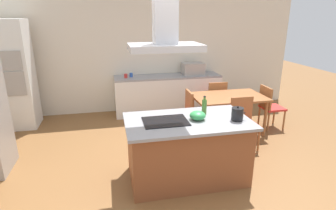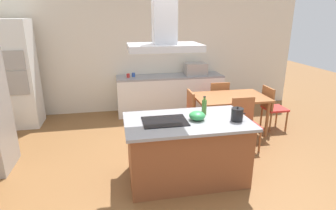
{
  "view_description": "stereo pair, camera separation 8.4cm",
  "coord_description": "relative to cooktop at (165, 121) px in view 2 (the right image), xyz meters",
  "views": [
    {
      "loc": [
        -1.02,
        -3.39,
        2.27
      ],
      "look_at": [
        -0.19,
        0.4,
        1.0
      ],
      "focal_mm": 29.55,
      "sensor_mm": 36.0,
      "label": 1
    },
    {
      "loc": [
        -0.93,
        -3.41,
        2.27
      ],
      "look_at": [
        -0.19,
        0.4,
        1.0
      ],
      "focal_mm": 29.55,
      "sensor_mm": 36.0,
      "label": 2
    }
  ],
  "objects": [
    {
      "name": "mixing_bowl",
      "position": [
        0.45,
        -0.02,
        0.05
      ],
      "size": [
        0.22,
        0.22,
        0.12
      ],
      "primitive_type": "ellipsoid",
      "color": "#33934C",
      "rests_on": "kitchen_island"
    },
    {
      "name": "chair_facing_island",
      "position": [
        1.58,
        0.79,
        -0.4
      ],
      "size": [
        0.42,
        0.42,
        0.89
      ],
      "color": "red",
      "rests_on": "ground"
    },
    {
      "name": "chair_at_left_end",
      "position": [
        0.66,
        1.45,
        -0.4
      ],
      "size": [
        0.42,
        0.42,
        0.89
      ],
      "color": "red",
      "rests_on": "ground"
    },
    {
      "name": "cooktop",
      "position": [
        0.0,
        0.0,
        0.0
      ],
      "size": [
        0.6,
        0.44,
        0.01
      ],
      "primitive_type": "cube",
      "color": "black",
      "rests_on": "kitchen_island"
    },
    {
      "name": "olive_oil_bottle",
      "position": [
        0.61,
        0.17,
        0.11
      ],
      "size": [
        0.07,
        0.07,
        0.27
      ],
      "color": "#47722D",
      "rests_on": "kitchen_island"
    },
    {
      "name": "dining_table",
      "position": [
        1.58,
        1.45,
        -0.24
      ],
      "size": [
        1.4,
        0.9,
        0.75
      ],
      "color": "#995B33",
      "rests_on": "ground"
    },
    {
      "name": "chair_facing_back_wall",
      "position": [
        1.58,
        2.12,
        -0.4
      ],
      "size": [
        0.42,
        0.42,
        0.89
      ],
      "color": "red",
      "rests_on": "ground"
    },
    {
      "name": "wall_back",
      "position": [
        0.31,
        3.25,
        0.44
      ],
      "size": [
        7.2,
        0.1,
        2.7
      ],
      "primitive_type": "cube",
      "color": "beige",
      "rests_on": "ground"
    },
    {
      "name": "tea_kettle",
      "position": [
        0.97,
        -0.15,
        0.08
      ],
      "size": [
        0.21,
        0.16,
        0.2
      ],
      "color": "black",
      "rests_on": "kitchen_island"
    },
    {
      "name": "back_counter",
      "position": [
        0.66,
        2.88,
        -0.46
      ],
      "size": [
        2.51,
        0.62,
        0.9
      ],
      "color": "silver",
      "rests_on": "ground"
    },
    {
      "name": "range_hood",
      "position": [
        0.0,
        0.0,
        1.2
      ],
      "size": [
        0.9,
        0.55,
        0.78
      ],
      "color": "#ADADB2"
    },
    {
      "name": "countertop_microwave",
      "position": [
        1.28,
        2.88,
        0.13
      ],
      "size": [
        0.5,
        0.38,
        0.28
      ],
      "primitive_type": "cube",
      "color": "#9E9993",
      "rests_on": "back_counter"
    },
    {
      "name": "coffee_mug_blue",
      "position": [
        -0.2,
        2.93,
        0.04
      ],
      "size": [
        0.08,
        0.08,
        0.09
      ],
      "primitive_type": "cylinder",
      "color": "#2D56B2",
      "rests_on": "back_counter"
    },
    {
      "name": "wall_oven_stack",
      "position": [
        -2.59,
        2.65,
        0.2
      ],
      "size": [
        0.7,
        0.66,
        2.2
      ],
      "color": "silver",
      "rests_on": "ground"
    },
    {
      "name": "ground",
      "position": [
        0.31,
        1.5,
        -0.91
      ],
      "size": [
        16.0,
        16.0,
        0.0
      ],
      "primitive_type": "plane",
      "color": "brown"
    },
    {
      "name": "kitchen_island",
      "position": [
        0.31,
        0.0,
        -0.45
      ],
      "size": [
        1.71,
        0.99,
        0.9
      ],
      "color": "brown",
      "rests_on": "ground"
    },
    {
      "name": "coffee_mug_red",
      "position": [
        -0.33,
        2.86,
        0.04
      ],
      "size": [
        0.08,
        0.08,
        0.09
      ],
      "primitive_type": "cylinder",
      "color": "red",
      "rests_on": "back_counter"
    },
    {
      "name": "chair_at_right_end",
      "position": [
        2.49,
        1.45,
        -0.4
      ],
      "size": [
        0.42,
        0.42,
        0.89
      ],
      "color": "red",
      "rests_on": "ground"
    }
  ]
}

